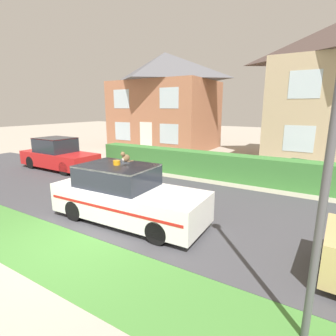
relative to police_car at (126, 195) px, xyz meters
The scene contains 10 objects.
ground_plane 2.08m from the police_car, 98.29° to the right, with size 80.00×80.00×0.00m, color #A89E8E.
road_strip 1.83m from the police_car, 99.63° to the left, with size 28.00×5.75×0.01m, color #424247.
lawn_verge 2.22m from the police_car, 97.70° to the right, with size 28.00×1.73×0.01m, color #478438.
garden_hedge 5.58m from the police_car, 89.10° to the left, with size 11.70×0.83×1.12m, color #3D7F38.
police_car is the anchor object (origin of this frame).
cat 1.07m from the police_car, 37.10° to the right, with size 0.23×0.31×0.29m.
neighbour_car_near 7.68m from the police_car, 156.30° to the left, with size 4.32×1.68×1.58m.
house_left 14.02m from the police_car, 117.26° to the left, with size 7.52×5.67×7.01m.
wheelie_bin 7.36m from the police_car, 60.56° to the left, with size 0.72×0.71×1.02m.
street_lamp 5.36m from the police_car, 20.65° to the right, with size 0.24×0.24×4.95m.
Camera 1 is at (4.79, -3.32, 3.09)m, focal length 28.00 mm.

